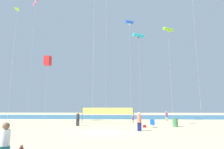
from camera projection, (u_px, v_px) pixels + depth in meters
ground_plane at (103, 132)px, 17.71m from camera, size 120.00×120.00×0.00m
ocean_band at (113, 117)px, 45.89m from camera, size 120.00×20.00×0.01m
mother_figure at (5, 143)px, 7.62m from camera, size 0.38×0.38×1.67m
beachgoer_coral_shirt at (139, 121)px, 18.59m from camera, size 0.41×0.41×1.78m
beachgoer_sage_shirt at (133, 116)px, 33.44m from camera, size 0.35×0.35×1.52m
beachgoer_plum_shirt at (167, 116)px, 31.01m from camera, size 0.37×0.37×1.60m
beachgoer_charcoal_shirt at (78, 118)px, 23.65m from camera, size 0.39×0.39×1.71m
folding_beach_chair at (153, 123)px, 21.81m from camera, size 0.52×0.65×0.89m
trash_barrel at (175, 123)px, 22.46m from camera, size 0.61×0.61×0.96m
volleyball_net at (107, 112)px, 27.74m from camera, size 7.47×0.57×2.40m
beach_handbag at (145, 126)px, 21.62m from camera, size 0.36×0.18×0.29m
kite_red_box at (48, 61)px, 31.57m from camera, size 1.06×1.06×10.58m
kite_lime_diamond at (17, 11)px, 23.70m from camera, size 0.82×0.83×14.46m
kite_cyan_tube at (138, 36)px, 37.86m from camera, size 2.37×1.60×16.54m
kite_lime_tube at (168, 30)px, 29.52m from camera, size 1.75×1.18×14.35m
kite_pink_tube at (35, 3)px, 35.07m from camera, size 1.71×2.04×21.32m
kite_blue_tube at (129, 23)px, 31.42m from camera, size 1.38×0.94×16.28m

